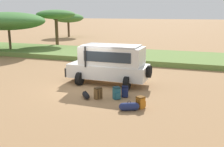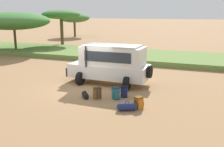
# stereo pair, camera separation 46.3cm
# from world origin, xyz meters

# --- Properties ---
(ground_plane) EXTENTS (320.00, 320.00, 0.00)m
(ground_plane) POSITION_xyz_m (0.00, 0.00, 0.00)
(ground_plane) COLOR #9E754C
(grass_bank) EXTENTS (120.00, 7.00, 0.44)m
(grass_bank) POSITION_xyz_m (0.00, 11.13, 0.22)
(grass_bank) COLOR olive
(grass_bank) RESTS_ON ground_plane
(safari_vehicle) EXTENTS (5.36, 2.76, 2.44)m
(safari_vehicle) POSITION_xyz_m (0.86, 1.50, 1.29)
(safari_vehicle) COLOR silver
(safari_vehicle) RESTS_ON ground_plane
(backpack_beside_front_wheel) EXTENTS (0.38, 0.43, 0.59)m
(backpack_beside_front_wheel) POSITION_xyz_m (2.54, -0.74, 0.28)
(backpack_beside_front_wheel) COLOR navy
(backpack_beside_front_wheel) RESTS_ON ground_plane
(backpack_cluster_center) EXTENTS (0.46, 0.46, 0.61)m
(backpack_cluster_center) POSITION_xyz_m (1.31, -1.50, 0.29)
(backpack_cluster_center) COLOR brown
(backpack_cluster_center) RESTS_ON ground_plane
(backpack_near_rear_wheel) EXTENTS (0.45, 0.49, 0.57)m
(backpack_near_rear_wheel) POSITION_xyz_m (3.72, -2.07, 0.28)
(backpack_near_rear_wheel) COLOR #B26619
(backpack_near_rear_wheel) RESTS_ON ground_plane
(backpack_outermost) EXTENTS (0.48, 0.49, 0.64)m
(backpack_outermost) POSITION_xyz_m (2.23, -1.20, 0.31)
(backpack_outermost) COLOR #235B6B
(backpack_outermost) RESTS_ON ground_plane
(duffel_bag_low_black_case) EXTENTS (0.89, 0.61, 0.47)m
(duffel_bag_low_black_case) POSITION_xyz_m (3.30, -2.55, 0.18)
(duffel_bag_low_black_case) COLOR navy
(duffel_bag_low_black_case) RESTS_ON ground_plane
(duffel_bag_soft_canvas) EXTENTS (0.61, 0.71, 0.39)m
(duffel_bag_soft_canvas) POSITION_xyz_m (0.66, -1.58, 0.15)
(duffel_bag_soft_canvas) COLOR black
(duffel_bag_soft_canvas) RESTS_ON ground_plane
(acacia_tree_far_left) EXTENTS (5.39, 5.87, 4.20)m
(acacia_tree_far_left) POSITION_xyz_m (-17.13, 28.71, 3.37)
(acacia_tree_far_left) COLOR brown
(acacia_tree_far_left) RESTS_ON ground_plane
(acacia_tree_left_mid) EXTENTS (7.84, 7.84, 4.41)m
(acacia_tree_left_mid) POSITION_xyz_m (-13.92, 9.80, 3.45)
(acacia_tree_left_mid) COLOR brown
(acacia_tree_left_mid) RESTS_ON ground_plane
(acacia_tree_centre_back) EXTENTS (4.81, 4.84, 4.69)m
(acacia_tree_centre_back) POSITION_xyz_m (-11.55, 15.64, 4.06)
(acacia_tree_centre_back) COLOR brown
(acacia_tree_centre_back) RESTS_ON ground_plane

